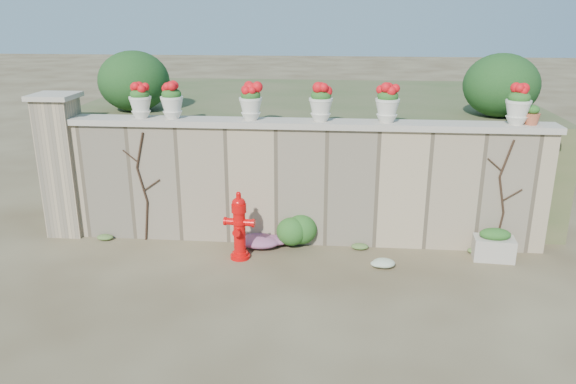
# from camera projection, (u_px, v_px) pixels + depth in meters

# --- Properties ---
(ground) EXTENTS (80.00, 80.00, 0.00)m
(ground) POSITION_uv_depth(u_px,v_px,m) (293.00, 289.00, 8.05)
(ground) COLOR #493924
(ground) RESTS_ON ground
(stone_wall) EXTENTS (8.00, 0.40, 2.00)m
(stone_wall) POSITION_uv_depth(u_px,v_px,m) (302.00, 185.00, 9.43)
(stone_wall) COLOR tan
(stone_wall) RESTS_ON ground
(wall_cap) EXTENTS (8.10, 0.52, 0.10)m
(wall_cap) POSITION_uv_depth(u_px,v_px,m) (302.00, 124.00, 9.10)
(wall_cap) COLOR beige
(wall_cap) RESTS_ON stone_wall
(gate_pillar) EXTENTS (0.72, 0.72, 2.48)m
(gate_pillar) POSITION_uv_depth(u_px,v_px,m) (63.00, 165.00, 9.70)
(gate_pillar) COLOR tan
(gate_pillar) RESTS_ON ground
(raised_fill) EXTENTS (9.00, 6.00, 2.00)m
(raised_fill) POSITION_uv_depth(u_px,v_px,m) (311.00, 142.00, 12.46)
(raised_fill) COLOR #384C23
(raised_fill) RESTS_ON ground
(back_shrub_left) EXTENTS (1.30, 1.30, 1.10)m
(back_shrub_left) POSITION_uv_depth(u_px,v_px,m) (134.00, 81.00, 10.35)
(back_shrub_left) COLOR #143814
(back_shrub_left) RESTS_ON raised_fill
(back_shrub_right) EXTENTS (1.30, 1.30, 1.10)m
(back_shrub_right) POSITION_uv_depth(u_px,v_px,m) (501.00, 85.00, 9.79)
(back_shrub_right) COLOR #143814
(back_shrub_right) RESTS_ON raised_fill
(vine_left) EXTENTS (0.60, 0.04, 1.91)m
(vine_left) POSITION_uv_depth(u_px,v_px,m) (143.00, 185.00, 9.45)
(vine_left) COLOR black
(vine_left) RESTS_ON ground
(vine_right) EXTENTS (0.60, 0.04, 1.91)m
(vine_right) POSITION_uv_depth(u_px,v_px,m) (502.00, 195.00, 8.95)
(vine_right) COLOR black
(vine_right) RESTS_ON ground
(fire_hydrant) EXTENTS (0.48, 0.34, 1.12)m
(fire_hydrant) POSITION_uv_depth(u_px,v_px,m) (239.00, 226.00, 8.88)
(fire_hydrant) COLOR red
(fire_hydrant) RESTS_ON ground
(planter_box) EXTENTS (0.65, 0.41, 0.52)m
(planter_box) POSITION_uv_depth(u_px,v_px,m) (494.00, 245.00, 8.94)
(planter_box) COLOR beige
(planter_box) RESTS_ON ground
(green_shrub) EXTENTS (0.68, 0.61, 0.65)m
(green_shrub) POSITION_uv_depth(u_px,v_px,m) (300.00, 228.00, 9.41)
(green_shrub) COLOR #1E5119
(green_shrub) RESTS_ON ground
(magenta_clump) EXTENTS (0.98, 0.65, 0.26)m
(magenta_clump) POSITION_uv_depth(u_px,v_px,m) (264.00, 240.00, 9.41)
(magenta_clump) COLOR #CE29B1
(magenta_clump) RESTS_ON ground
(white_flowers) EXTENTS (0.47, 0.38, 0.17)m
(white_flowers) POSITION_uv_depth(u_px,v_px,m) (380.00, 264.00, 8.65)
(white_flowers) COLOR white
(white_flowers) RESTS_ON ground
(urn_pot_0) EXTENTS (0.36, 0.36, 0.57)m
(urn_pot_0) POSITION_uv_depth(u_px,v_px,m) (140.00, 101.00, 9.23)
(urn_pot_0) COLOR silver
(urn_pot_0) RESTS_ON wall_cap
(urn_pot_1) EXTENTS (0.37, 0.37, 0.58)m
(urn_pot_1) POSITION_uv_depth(u_px,v_px,m) (172.00, 101.00, 9.18)
(urn_pot_1) COLOR silver
(urn_pot_1) RESTS_ON wall_cap
(urn_pot_2) EXTENTS (0.37, 0.37, 0.58)m
(urn_pot_2) POSITION_uv_depth(u_px,v_px,m) (251.00, 102.00, 9.07)
(urn_pot_2) COLOR silver
(urn_pot_2) RESTS_ON wall_cap
(urn_pot_3) EXTENTS (0.38, 0.38, 0.60)m
(urn_pot_3) POSITION_uv_depth(u_px,v_px,m) (321.00, 103.00, 8.97)
(urn_pot_3) COLOR silver
(urn_pot_3) RESTS_ON wall_cap
(urn_pot_4) EXTENTS (0.39, 0.39, 0.60)m
(urn_pot_4) POSITION_uv_depth(u_px,v_px,m) (387.00, 103.00, 8.88)
(urn_pot_4) COLOR silver
(urn_pot_4) RESTS_ON wall_cap
(urn_pot_5) EXTENTS (0.39, 0.39, 0.61)m
(urn_pot_5) POSITION_uv_depth(u_px,v_px,m) (518.00, 105.00, 8.70)
(urn_pot_5) COLOR silver
(urn_pot_5) RESTS_ON wall_cap
(terracotta_pot) EXTENTS (0.25, 0.25, 0.29)m
(terracotta_pot) POSITION_uv_depth(u_px,v_px,m) (532.00, 116.00, 8.74)
(terracotta_pot) COLOR #AB5234
(terracotta_pot) RESTS_ON wall_cap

